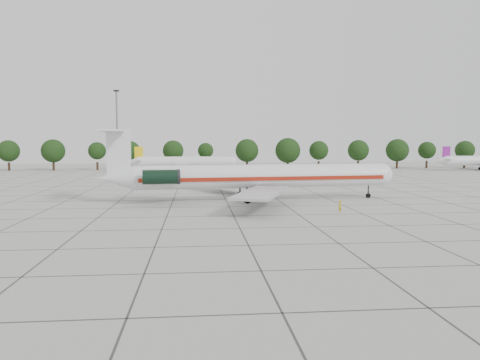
% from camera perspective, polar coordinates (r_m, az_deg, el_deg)
% --- Properties ---
extents(ground, '(260.00, 260.00, 0.00)m').
position_cam_1_polar(ground, '(64.22, -1.34, -3.28)').
color(ground, '#AEAEA7').
rests_on(ground, ground).
extents(apron_joints, '(170.00, 170.00, 0.02)m').
position_cam_1_polar(apron_joints, '(79.07, -2.10, -1.76)').
color(apron_joints, '#383838').
rests_on(apron_joints, ground).
extents(main_airliner, '(45.27, 35.46, 10.62)m').
position_cam_1_polar(main_airliner, '(70.12, 0.95, 0.49)').
color(main_airliner, silver).
rests_on(main_airliner, ground).
extents(ground_crew, '(0.67, 0.65, 1.55)m').
position_cam_1_polar(ground_crew, '(60.25, 12.07, -3.17)').
color(ground_crew, gold).
rests_on(ground_crew, ground).
extents(bg_airliner_c, '(28.24, 27.20, 7.40)m').
position_cam_1_polar(bg_airliner_c, '(137.74, -6.74, 2.20)').
color(bg_airliner_c, silver).
rests_on(bg_airliner_c, ground).
extents(tree_line, '(249.86, 8.44, 10.22)m').
position_cam_1_polar(tree_line, '(148.65, -8.15, 3.55)').
color(tree_line, '#332114').
rests_on(tree_line, ground).
extents(floodlight_mast, '(1.60, 1.60, 25.45)m').
position_cam_1_polar(floodlight_mast, '(157.62, -14.77, 6.53)').
color(floodlight_mast, slate).
rests_on(floodlight_mast, ground).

